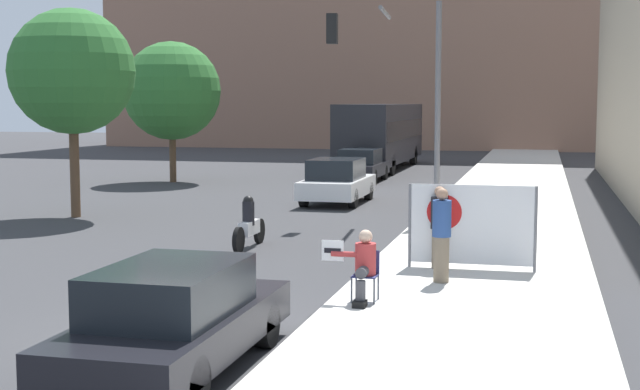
% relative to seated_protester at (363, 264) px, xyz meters
% --- Properties ---
extents(ground_plane, '(160.00, 160.00, 0.00)m').
position_rel_seated_protester_xyz_m(ground_plane, '(-2.09, -2.33, -0.77)').
color(ground_plane, '#38383A').
extents(sidewalk_curb, '(4.37, 90.00, 0.15)m').
position_rel_seated_protester_xyz_m(sidewalk_curb, '(1.61, 12.67, -0.69)').
color(sidewalk_curb, beige).
rests_on(sidewalk_curb, ground_plane).
extents(seated_protester, '(0.91, 0.77, 1.17)m').
position_rel_seated_protester_xyz_m(seated_protester, '(0.00, 0.00, 0.00)').
color(seated_protester, '#474C56').
rests_on(seated_protester, sidewalk_curb).
extents(jogger_on_sidewalk, '(0.34, 0.34, 1.70)m').
position_rel_seated_protester_xyz_m(jogger_on_sidewalk, '(1.05, 1.91, 0.25)').
color(jogger_on_sidewalk, '#756651').
rests_on(jogger_on_sidewalk, sidewalk_curb).
extents(pedestrian_behind, '(0.34, 0.34, 1.61)m').
position_rel_seated_protester_xyz_m(pedestrian_behind, '(0.86, 3.24, 0.20)').
color(pedestrian_behind, '#756651').
rests_on(pedestrian_behind, sidewalk_curb).
extents(protest_banner, '(2.46, 0.06, 1.64)m').
position_rel_seated_protester_xyz_m(protest_banner, '(1.46, 3.29, 0.25)').
color(protest_banner, slate).
rests_on(protest_banner, sidewalk_curb).
extents(traffic_light_pole, '(3.22, 2.99, 6.02)m').
position_rel_seated_protester_xyz_m(traffic_light_pole, '(-1.20, 11.03, 3.44)').
color(traffic_light_pole, slate).
rests_on(traffic_light_pole, sidewalk_curb).
extents(parked_car_curbside, '(1.71, 4.36, 1.39)m').
position_rel_seated_protester_xyz_m(parked_car_curbside, '(-1.62, -3.85, -0.07)').
color(parked_car_curbside, black).
rests_on(parked_car_curbside, ground_plane).
extents(car_on_road_nearest, '(1.85, 4.17, 1.51)m').
position_rel_seated_protester_xyz_m(car_on_road_nearest, '(-3.88, 14.97, -0.02)').
color(car_on_road_nearest, white).
rests_on(car_on_road_nearest, ground_plane).
extents(car_on_road_midblock, '(1.77, 4.14, 1.42)m').
position_rel_seated_protester_xyz_m(car_on_road_midblock, '(-4.72, 23.16, -0.06)').
color(car_on_road_midblock, black).
rests_on(car_on_road_midblock, ground_plane).
extents(city_bus_on_road, '(2.52, 11.98, 3.29)m').
position_rel_seated_protester_xyz_m(city_bus_on_road, '(-5.14, 30.52, 1.12)').
color(city_bus_on_road, '#232328').
rests_on(city_bus_on_road, ground_plane).
extents(motorcycle_on_road, '(0.28, 2.11, 1.24)m').
position_rel_seated_protester_xyz_m(motorcycle_on_road, '(-3.79, 5.48, -0.23)').
color(motorcycle_on_road, white).
rests_on(motorcycle_on_road, ground_plane).
extents(street_tree_near_curb, '(3.66, 3.66, 6.10)m').
position_rel_seated_protester_xyz_m(street_tree_near_curb, '(-10.58, 9.64, 3.49)').
color(street_tree_near_curb, brown).
rests_on(street_tree_near_curb, ground_plane).
extents(street_tree_midblock, '(4.14, 4.14, 5.94)m').
position_rel_seated_protester_xyz_m(street_tree_midblock, '(-12.47, 21.17, 3.09)').
color(street_tree_midblock, brown).
rests_on(street_tree_midblock, ground_plane).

